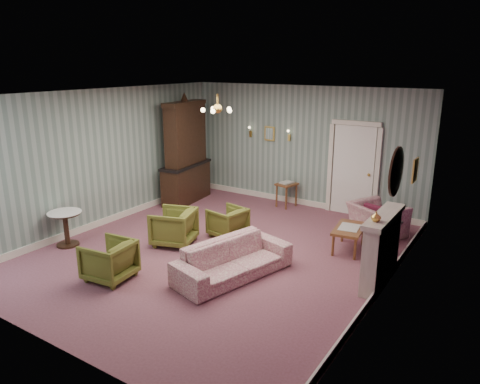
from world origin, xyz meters
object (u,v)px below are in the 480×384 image
Objects in this scene: dresser at (185,150)px; side_table_black at (386,239)px; wingback_chair at (378,214)px; coffee_table at (348,239)px; sofa_chintz at (233,254)px; olive_chair_c at (228,221)px; pedestal_table at (66,229)px; olive_chair_a at (109,258)px; fireplace at (381,249)px; olive_chair_b at (174,225)px.

side_table_black is (5.21, -0.71, -1.00)m from dresser.
coffee_table is at bearing 108.88° from wingback_chair.
sofa_chintz is 3.46m from wingback_chair.
olive_chair_c reaches higher than coffee_table.
olive_chair_a is at bearing -16.31° from pedestal_table.
olive_chair_c is at bearing 173.93° from fireplace.
pedestal_table is (-5.30, -2.82, 0.01)m from side_table_black.
olive_chair_a is 1.86m from pedestal_table.
olive_chair_a is at bearing -131.48° from coffee_table.
sofa_chintz is 2.37m from fireplace.
olive_chair_c is 3.06m from side_table_black.
dresser reaches higher than olive_chair_c.
olive_chair_c is 0.66× the size of wingback_chair.
dresser is at bearing 161.79° from fireplace.
side_table_black is at bearing 96.26° from olive_chair_b.
olive_chair_b is at bearing 34.83° from pedestal_table.
wingback_chair is 1.13m from coffee_table.
dresser is 3.66m from pedestal_table.
coffee_table is at bearing 30.33° from pedestal_table.
dresser is at bearing 172.28° from side_table_black.
olive_chair_c is 1.79m from sofa_chintz.
fireplace is at bearing 17.51° from pedestal_table.
pedestal_table is at bearing 67.85° from wingback_chair.
olive_chair_a is 0.27× the size of dresser.
pedestal_table is (-1.78, 0.52, -0.02)m from olive_chair_a.
pedestal_table is at bearing -162.49° from fireplace.
dresser is at bearing -163.96° from olive_chair_b.
sofa_chintz reaches higher than side_table_black.
side_table_black is at bearing -25.65° from sofa_chintz.
dresser is 4.03× the size of side_table_black.
olive_chair_a is 4.49m from dresser.
side_table_black is at bearing 101.03° from fireplace.
pedestal_table is (-4.64, -2.72, 0.11)m from coffee_table.
olive_chair_b is at bearing -25.64° from olive_chair_c.
coffee_table is at bearing 131.54° from fireplace.
olive_chair_b is (-0.09, 1.69, 0.03)m from olive_chair_a.
wingback_chair is 4.85m from dresser.
dresser is at bearing -163.83° from olive_chair_a.
olive_chair_a is 0.35× the size of sofa_chintz.
wingback_chair is (3.07, 4.32, 0.08)m from olive_chair_a.
olive_chair_b is 4.12m from wingback_chair.
coffee_table is at bearing -17.21° from dresser.
olive_chair_c is at bearing 41.66° from pedestal_table.
olive_chair_a is 0.93× the size of olive_chair_b.
side_table_black is 0.96× the size of pedestal_table.
wingback_chair is at bearing 138.08° from olive_chair_a.
olive_chair_a reaches higher than side_table_black.
coffee_table is at bearing 131.99° from olive_chair_a.
sofa_chintz is at bearing -131.13° from side_table_black.
olive_chair_a is 4.37m from fireplace.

